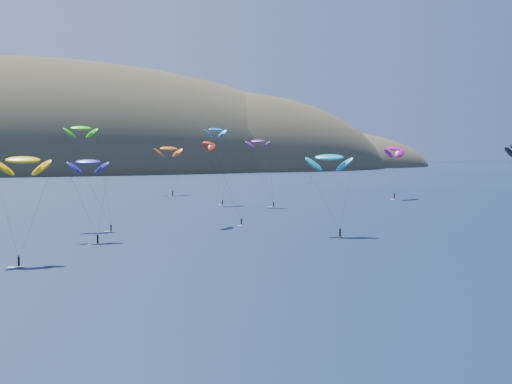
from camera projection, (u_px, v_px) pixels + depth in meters
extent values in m
plane|color=black|center=(444.00, 331.00, 70.61)|extent=(2800.00, 2800.00, 0.00)
ellipsoid|color=#3D3526|center=(33.00, 185.00, 592.04)|extent=(600.00, 300.00, 210.00)
ellipsoid|color=#3D3526|center=(221.00, 179.00, 637.13)|extent=(320.00, 220.00, 156.00)
ellipsoid|color=#3D3526|center=(318.00, 171.00, 721.19)|extent=(240.00, 180.00, 84.00)
cube|color=#F3AB1B|center=(19.00, 267.00, 108.66)|extent=(1.36, 0.44, 0.07)
cylinder|color=black|center=(19.00, 261.00, 108.60)|extent=(0.32, 0.32, 1.44)
sphere|color=#8C6047|center=(19.00, 256.00, 108.55)|extent=(0.24, 0.24, 0.24)
ellipsoid|color=#FFBD03|center=(23.00, 160.00, 114.65)|extent=(8.50, 4.18, 4.68)
cube|color=#F3AB1B|center=(111.00, 231.00, 155.34)|extent=(1.26, 0.38, 0.07)
cylinder|color=black|center=(111.00, 228.00, 155.29)|extent=(0.29, 0.29, 1.34)
sphere|color=#8C6047|center=(111.00, 224.00, 155.25)|extent=(0.22, 0.22, 0.22)
ellipsoid|color=#1FE409|center=(81.00, 128.00, 161.59)|extent=(7.33, 3.49, 4.06)
cube|color=#F3AB1B|center=(222.00, 205.00, 229.10)|extent=(1.34, 0.60, 0.07)
cylinder|color=black|center=(222.00, 202.00, 229.05)|extent=(0.30, 0.30, 1.39)
sphere|color=#8C6047|center=(222.00, 200.00, 229.00)|extent=(0.23, 0.23, 0.23)
ellipsoid|color=#0E73B4|center=(216.00, 130.00, 232.15)|extent=(8.54, 5.10, 4.47)
cube|color=#F3AB1B|center=(340.00, 237.00, 145.30)|extent=(1.44, 1.08, 0.08)
cylinder|color=black|center=(340.00, 233.00, 145.24)|extent=(0.33, 0.33, 1.53)
sphere|color=#8C6047|center=(340.00, 228.00, 145.19)|extent=(0.26, 0.26, 0.26)
ellipsoid|color=#13A0B1|center=(329.00, 157.00, 150.93)|extent=(10.42, 8.61, 5.29)
cube|color=#F3AB1B|center=(274.00, 207.00, 220.23)|extent=(1.30, 1.05, 0.07)
cylinder|color=black|center=(274.00, 204.00, 220.18)|extent=(0.31, 0.31, 1.40)
sphere|color=#8C6047|center=(274.00, 202.00, 220.13)|extent=(0.23, 0.23, 0.23)
ellipsoid|color=#66197B|center=(258.00, 141.00, 223.68)|extent=(7.84, 6.81, 4.02)
cube|color=#F3AB1B|center=(394.00, 199.00, 254.19)|extent=(1.69, 1.12, 0.09)
cylinder|color=black|center=(394.00, 196.00, 254.12)|extent=(0.39, 0.39, 1.76)
sphere|color=#8C6047|center=(394.00, 193.00, 254.06)|extent=(0.30, 0.30, 0.30)
ellipsoid|color=#E302A1|center=(394.00, 149.00, 258.46)|extent=(12.07, 9.22, 6.11)
cube|color=#F3AB1B|center=(241.00, 225.00, 167.82)|extent=(1.11, 1.21, 0.07)
cylinder|color=black|center=(241.00, 222.00, 167.77)|extent=(0.30, 0.30, 1.37)
sphere|color=#8C6047|center=(241.00, 218.00, 167.72)|extent=(0.23, 0.23, 0.23)
ellipsoid|color=red|center=(208.00, 143.00, 169.46)|extent=(6.61, 6.98, 3.67)
cube|color=#F3AB1B|center=(98.00, 244.00, 134.78)|extent=(1.50, 0.73, 0.08)
cylinder|color=black|center=(98.00, 239.00, 134.73)|extent=(0.34, 0.34, 1.54)
sphere|color=#8C6047|center=(98.00, 235.00, 134.67)|extent=(0.26, 0.26, 0.26)
ellipsoid|color=navy|center=(88.00, 162.00, 141.69)|extent=(8.28, 5.20, 4.28)
cube|color=#F3AB1B|center=(173.00, 196.00, 270.58)|extent=(1.68, 0.65, 0.09)
cylinder|color=black|center=(173.00, 193.00, 270.51)|extent=(0.38, 0.38, 1.75)
sphere|color=#8C6047|center=(173.00, 191.00, 270.45)|extent=(0.29, 0.29, 0.29)
ellipsoid|color=#DF580C|center=(169.00, 149.00, 279.66)|extent=(11.66, 6.39, 6.22)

